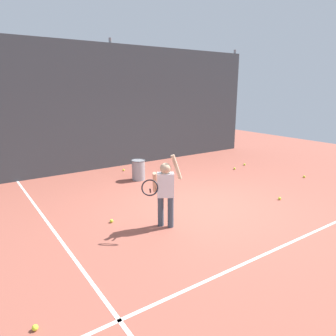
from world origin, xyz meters
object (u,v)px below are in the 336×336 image
tennis_ball_0 (111,221)px  tennis_ball_2 (35,328)px  tennis_ball_4 (280,198)px  ball_hopper (138,170)px  tennis_ball_6 (235,168)px  tennis_ball_1 (124,170)px  tennis_ball_5 (304,177)px  tennis_ball_3 (244,164)px  tennis_player (165,189)px

tennis_ball_0 → tennis_ball_2: 2.71m
tennis_ball_2 → tennis_ball_4: bearing=10.3°
ball_hopper → tennis_ball_6: ball_hopper is taller
tennis_ball_4 → tennis_ball_2: bearing=-169.7°
ball_hopper → tennis_ball_6: size_ratio=8.52×
ball_hopper → tennis_ball_1: size_ratio=8.52×
tennis_ball_1 → tennis_ball_0: bearing=-120.0°
tennis_ball_4 → tennis_ball_5: size_ratio=1.00×
tennis_ball_0 → tennis_ball_2: size_ratio=1.00×
tennis_ball_1 → tennis_ball_4: 4.67m
tennis_ball_6 → tennis_ball_4: bearing=-114.7°
ball_hopper → tennis_ball_4: (1.87, -3.23, -0.26)m
tennis_ball_1 → tennis_ball_3: (3.61, -1.63, 0.00)m
ball_hopper → tennis_ball_0: bearing=-129.7°
tennis_ball_1 → tennis_ball_3: 3.96m
tennis_ball_3 → tennis_player: bearing=-153.6°
tennis_ball_0 → tennis_ball_1: 3.77m
tennis_ball_2 → tennis_ball_3: size_ratio=1.00×
tennis_ball_5 → tennis_ball_6: 2.01m
ball_hopper → tennis_ball_3: (3.68, -0.55, -0.26)m
tennis_ball_1 → tennis_ball_4: bearing=-67.4°
tennis_ball_0 → tennis_ball_5: bearing=-3.2°
tennis_player → tennis_ball_4: size_ratio=20.46×
tennis_player → tennis_ball_4: tennis_player is taller
tennis_ball_5 → ball_hopper: bearing=147.7°
tennis_player → tennis_ball_6: bearing=60.6°
ball_hopper → tennis_ball_3: 3.73m
tennis_ball_0 → tennis_ball_2: same height
tennis_ball_3 → tennis_ball_5: same height
ball_hopper → tennis_ball_1: bearing=86.1°
tennis_ball_1 → tennis_ball_4: same height
tennis_player → tennis_ball_3: (4.75, 2.36, -0.69)m
tennis_ball_2 → tennis_player: bearing=27.3°
tennis_ball_2 → tennis_ball_6: (6.63, 3.48, 0.00)m
tennis_ball_3 → tennis_ball_0: bearing=-163.4°
tennis_ball_0 → tennis_ball_3: size_ratio=1.00×
tennis_player → tennis_ball_3: 5.35m
ball_hopper → tennis_ball_0: (-1.82, -2.19, -0.26)m
ball_hopper → tennis_ball_4: size_ratio=8.52×
tennis_ball_1 → tennis_ball_2: size_ratio=1.00×
tennis_player → tennis_ball_1: tennis_player is taller
tennis_ball_5 → tennis_ball_3: bearing=98.5°
tennis_ball_3 → tennis_ball_6: bearing=-164.0°
tennis_ball_1 → tennis_ball_2: 6.45m
tennis_ball_3 → tennis_ball_4: bearing=-124.1°
tennis_ball_0 → tennis_ball_1: same height
tennis_ball_5 → tennis_ball_4: bearing=-161.1°
tennis_ball_3 → tennis_ball_2: bearing=-153.3°
tennis_ball_3 → ball_hopper: bearing=171.5°
tennis_ball_1 → tennis_ball_5: 5.30m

